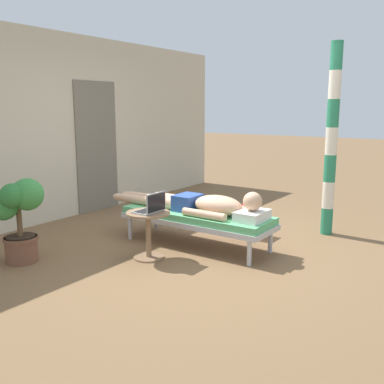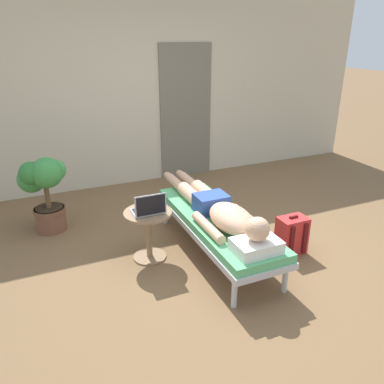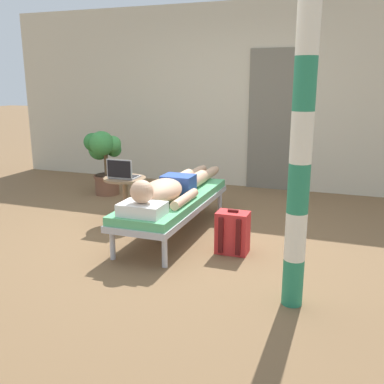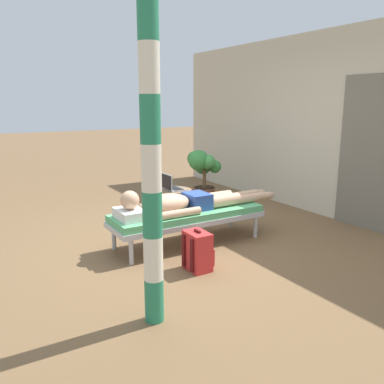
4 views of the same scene
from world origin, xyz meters
TOP-DOWN VIEW (x-y plane):
  - ground_plane at (0.00, 0.00)m, footprint 40.00×40.00m
  - house_wall_back at (0.05, 2.58)m, footprint 7.60×0.20m
  - house_door_panel at (0.71, 2.47)m, footprint 0.84×0.03m
  - lounge_chair at (0.05, 0.10)m, footprint 0.62×1.89m
  - person_reclining at (0.05, 0.04)m, footprint 0.53×2.17m
  - side_table at (-0.62, 0.28)m, footprint 0.48×0.48m
  - laptop at (-0.62, 0.23)m, footprint 0.31×0.24m
  - backpack at (0.78, -0.21)m, footprint 0.30×0.26m
  - potted_plant at (-1.51, 1.31)m, footprint 0.54×0.60m
  - porch_post at (1.44, -1.02)m, footprint 0.15×0.15m

SIDE VIEW (x-z plane):
  - ground_plane at x=0.00m, z-range 0.00..0.00m
  - backpack at x=0.78m, z-range -0.02..0.41m
  - lounge_chair at x=0.05m, z-range 0.14..0.56m
  - side_table at x=-0.62m, z-range 0.09..0.62m
  - person_reclining at x=0.05m, z-range 0.36..0.68m
  - potted_plant at x=-1.51m, z-range 0.10..1.02m
  - laptop at x=-0.62m, z-range 0.47..0.69m
  - house_door_panel at x=0.71m, z-range 0.00..2.04m
  - porch_post at x=1.44m, z-range 0.00..2.44m
  - house_wall_back at x=0.05m, z-range 0.00..2.70m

